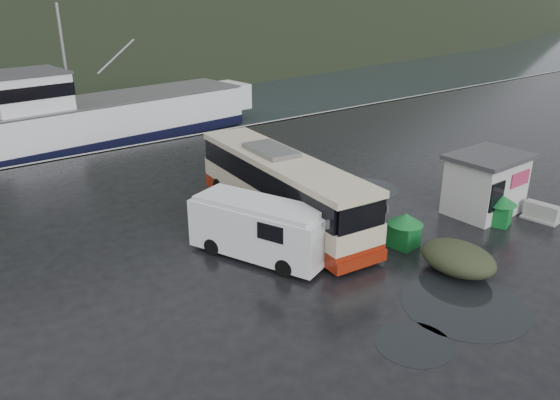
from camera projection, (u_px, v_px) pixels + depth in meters
ground at (343, 255)px, 21.85m from camera, size 160.00×160.00×0.00m
quay_edge at (140, 145)px, 36.71m from camera, size 160.00×0.60×1.50m
coach_bus at (282, 220)px, 25.12m from camera, size 3.91×11.70×3.24m
white_van at (259, 256)px, 21.79m from camera, size 3.94×6.01×2.38m
waste_bin_left at (403, 246)px, 22.63m from camera, size 1.18×1.18×1.47m
waste_bin_right at (497, 224)px, 24.71m from camera, size 1.30×1.30×1.43m
dome_tent at (456, 272)px, 20.62m from camera, size 2.32×3.10×1.16m
ticket_kiosk at (481, 212)px, 25.98m from camera, size 3.72×2.86×2.86m
jersey_barrier_a at (540, 220)px, 25.12m from camera, size 1.00×1.69×0.80m
jersey_barrier_b at (474, 211)px, 26.11m from camera, size 0.82×1.51×0.73m
fishing_trawler at (111, 122)px, 42.65m from camera, size 26.14×8.11×10.28m
puddles at (415, 259)px, 21.60m from camera, size 11.32×13.84×0.01m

